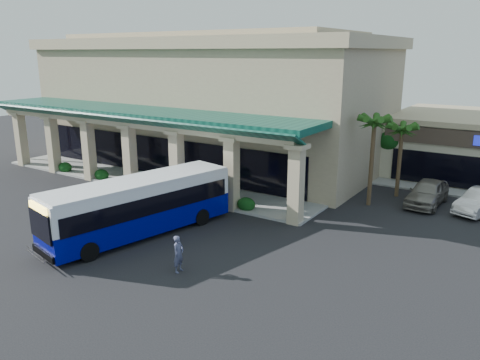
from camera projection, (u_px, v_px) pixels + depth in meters
The scene contains 10 objects.
ground at pixel (159, 230), 26.57m from camera, with size 110.00×110.00×0.00m, color black.
main_building at pixel (212, 99), 42.22m from camera, with size 30.80×14.80×11.35m, color tan, non-canonical shape.
arcade at pixel (140, 146), 35.54m from camera, with size 30.00×6.20×5.70m, color #093A2F, non-canonical shape.
palm_0 at pixel (372, 156), 30.08m from camera, with size 2.40×2.40×6.60m, color #1C4512, non-canonical shape.
palm_1 at pixel (400, 156), 32.08m from camera, with size 2.40×2.40×5.80m, color #1C4512, non-canonical shape.
palm_2 at pixel (24, 127), 42.90m from camera, with size 2.40×2.40×6.20m, color #1C4512, non-canonical shape.
broadleaf_tree at pixel (391, 148), 37.30m from camera, with size 2.60×2.60×4.81m, color black, non-canonical shape.
transit_bus at pixel (140, 207), 25.52m from camera, with size 2.63×11.32×3.16m, color #000580, non-canonical shape.
pedestrian at pixel (179, 254), 21.31m from camera, with size 0.64×0.42×1.75m, color #474B69.
car_silver at pixel (427, 192), 30.79m from camera, with size 1.98×4.91×1.67m, color gray.
Camera 1 is at (17.51, -18.28, 9.75)m, focal length 35.00 mm.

